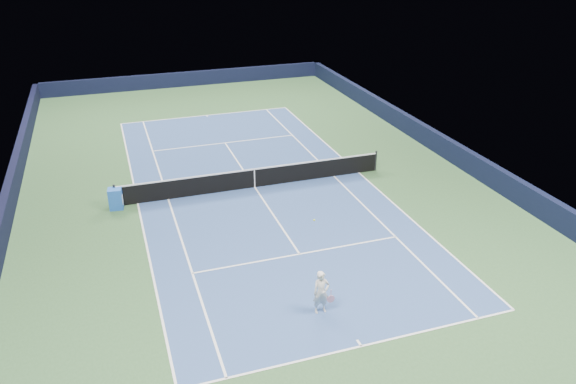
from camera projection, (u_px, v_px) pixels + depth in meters
name	position (u px, v px, depth m)	size (l,w,h in m)	color
ground	(255.00, 187.00, 26.91)	(40.00, 40.00, 0.00)	#2E522D
wall_far	(186.00, 79.00, 43.64)	(22.00, 0.35, 1.10)	black
wall_right	(451.00, 150.00, 29.80)	(0.35, 40.00, 1.10)	black
wall_left	(6.00, 210.00, 23.56)	(0.35, 40.00, 1.10)	black
court_surface	(255.00, 187.00, 26.91)	(10.97, 23.77, 0.01)	navy
baseline_far	(207.00, 115.00, 37.08)	(10.97, 0.08, 0.00)	white
baseline_near	(361.00, 346.00, 16.74)	(10.97, 0.08, 0.00)	white
sideline_doubles_right	(359.00, 173.00, 28.49)	(0.08, 23.77, 0.00)	white
sideline_doubles_left	(138.00, 203.00, 25.33)	(0.08, 23.77, 0.00)	white
sideline_singles_right	(334.00, 176.00, 28.10)	(0.08, 23.77, 0.00)	white
sideline_singles_left	(168.00, 199.00, 25.73)	(0.08, 23.77, 0.00)	white
service_line_far	(225.00, 143.00, 32.39)	(8.23, 0.08, 0.00)	white
service_line_near	(300.00, 254.00, 21.43)	(8.23, 0.08, 0.00)	white
center_service_line	(255.00, 187.00, 26.91)	(0.08, 12.80, 0.00)	white
center_mark_far	(207.00, 116.00, 36.95)	(0.08, 0.30, 0.00)	white
center_mark_near	(359.00, 343.00, 16.87)	(0.08, 0.30, 0.00)	white
tennis_net	(254.00, 178.00, 26.70)	(12.90, 0.10, 1.07)	black
sponsor_cube	(116.00, 199.00, 24.71)	(0.64, 0.59, 0.96)	blue
tennis_player	(321.00, 292.00, 17.93)	(0.73, 1.22, 2.88)	silver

